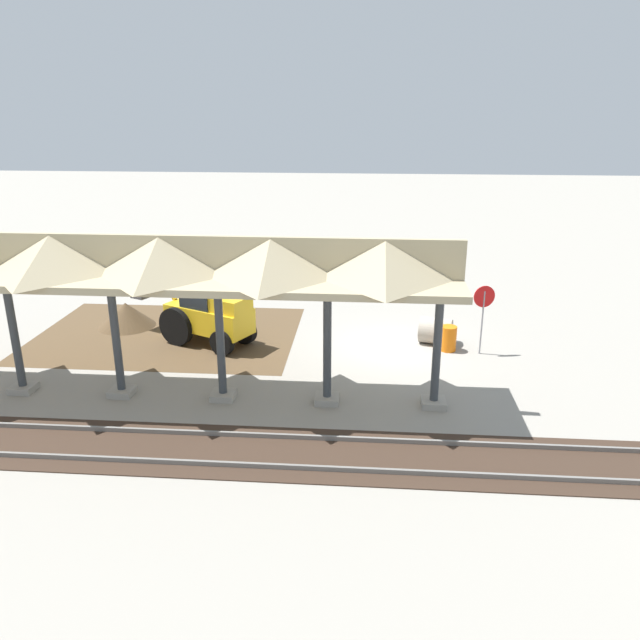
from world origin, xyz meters
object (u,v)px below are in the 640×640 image
object	(u,v)px
backhoe	(206,310)
traffic_barrel	(448,338)
concrete_pipe	(436,331)
stop_sign	(484,305)

from	to	relation	value
backhoe	traffic_barrel	world-z (taller)	backhoe
backhoe	concrete_pipe	bearing A→B (deg)	-175.88
traffic_barrel	stop_sign	bearing A→B (deg)	168.32
stop_sign	backhoe	xyz separation A→B (m)	(9.79, -0.31, -0.52)
backhoe	traffic_barrel	xyz separation A→B (m)	(-8.72, 0.08, -0.82)
backhoe	concrete_pipe	xyz separation A→B (m)	(-8.33, -0.60, -0.79)
stop_sign	traffic_barrel	bearing A→B (deg)	-11.68
backhoe	concrete_pipe	size ratio (longest dim) A/B	3.80
backhoe	concrete_pipe	world-z (taller)	backhoe
stop_sign	backhoe	distance (m)	9.81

